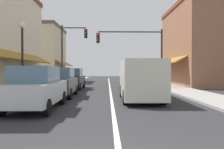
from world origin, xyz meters
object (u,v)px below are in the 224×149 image
at_px(parked_car_third_left, 73,79).
at_px(traffic_signal_left_corner, 70,47).
at_px(street_lamp_left_near, 22,46).
at_px(parked_car_second_left, 60,82).
at_px(parked_car_nearest_left, 36,88).
at_px(van_in_lane, 140,79).
at_px(traffic_signal_mast_arm, 138,47).

bearing_deg(parked_car_third_left, traffic_signal_left_corner, 104.22).
bearing_deg(street_lamp_left_near, parked_car_third_left, 76.59).
xyz_separation_m(parked_car_second_left, traffic_signal_left_corner, (-0.89, 8.88, 3.11)).
distance_m(parked_car_nearest_left, parked_car_second_left, 4.42).
relative_size(traffic_signal_left_corner, street_lamp_left_near, 1.44).
relative_size(parked_car_nearest_left, van_in_lane, 0.79).
bearing_deg(traffic_signal_left_corner, street_lamp_left_near, -94.77).
distance_m(parked_car_third_left, van_in_lane, 8.64).
bearing_deg(van_in_lane, traffic_signal_left_corner, 118.52).
bearing_deg(street_lamp_left_near, traffic_signal_mast_arm, 47.89).
bearing_deg(parked_car_second_left, parked_car_nearest_left, -91.15).
distance_m(parked_car_nearest_left, traffic_signal_left_corner, 13.69).
distance_m(traffic_signal_mast_arm, street_lamp_left_near, 11.13).
xyz_separation_m(parked_car_third_left, traffic_signal_left_corner, (-0.79, 3.34, 3.11)).
bearing_deg(street_lamp_left_near, van_in_lane, -3.07).
xyz_separation_m(parked_car_nearest_left, van_in_lane, (4.65, 2.74, 0.27)).
xyz_separation_m(parked_car_third_left, traffic_signal_mast_arm, (5.80, 1.35, 2.89)).
distance_m(parked_car_nearest_left, traffic_signal_mast_arm, 13.00).
bearing_deg(traffic_signal_mast_arm, traffic_signal_left_corner, 163.22).
bearing_deg(van_in_lane, parked_car_second_left, 160.97).
relative_size(parked_car_nearest_left, traffic_signal_left_corner, 0.67).
xyz_separation_m(parked_car_second_left, parked_car_third_left, (-0.10, 5.54, 0.00)).
xyz_separation_m(parked_car_third_left, street_lamp_left_near, (-1.64, -6.88, 2.04)).
xyz_separation_m(parked_car_nearest_left, traffic_signal_mast_arm, (5.72, 11.32, 2.89)).
bearing_deg(parked_car_nearest_left, van_in_lane, 30.56).
height_order(parked_car_third_left, traffic_signal_mast_arm, traffic_signal_mast_arm).
distance_m(parked_car_nearest_left, street_lamp_left_near, 4.08).
bearing_deg(parked_car_second_left, street_lamp_left_near, -143.35).
distance_m(parked_car_nearest_left, parked_car_third_left, 9.96).
height_order(traffic_signal_left_corner, street_lamp_left_near, traffic_signal_left_corner).
height_order(parked_car_third_left, van_in_lane, van_in_lane).
xyz_separation_m(van_in_lane, traffic_signal_mast_arm, (1.06, 8.58, 2.62)).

